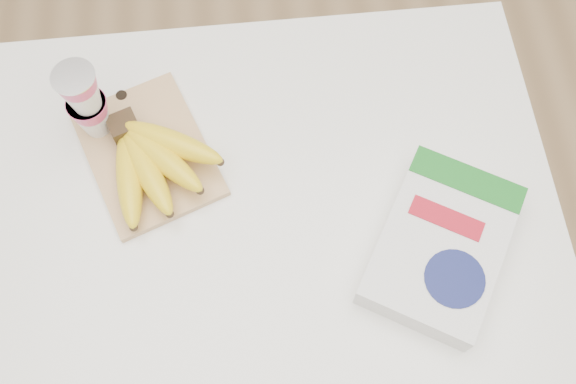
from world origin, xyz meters
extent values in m
plane|color=tan|center=(0.00, 0.00, 0.00)|extent=(4.00, 4.00, 0.00)
cube|color=white|center=(0.00, 0.00, 0.43)|extent=(1.15, 0.77, 0.86)
cube|color=#E5B87D|center=(-0.11, 0.12, 0.87)|extent=(0.27, 0.32, 0.01)
cube|color=#382816|center=(-0.14, 0.16, 0.90)|extent=(0.06, 0.06, 0.03)
ellipsoid|color=yellow|center=(-0.14, 0.06, 0.89)|extent=(0.06, 0.19, 0.06)
sphere|color=#382816|center=(-0.13, -0.03, 0.89)|extent=(0.01, 0.01, 0.01)
ellipsoid|color=yellow|center=(-0.11, 0.07, 0.90)|extent=(0.11, 0.19, 0.06)
sphere|color=#382816|center=(-0.07, -0.01, 0.90)|extent=(0.01, 0.01, 0.01)
ellipsoid|color=yellow|center=(-0.08, 0.09, 0.91)|extent=(0.16, 0.17, 0.06)
sphere|color=#382816|center=(-0.02, 0.02, 0.91)|extent=(0.01, 0.01, 0.01)
ellipsoid|color=yellow|center=(-0.06, 0.11, 0.91)|extent=(0.19, 0.13, 0.06)
sphere|color=#382816|center=(0.02, 0.07, 0.91)|extent=(0.01, 0.01, 0.01)
cylinder|color=silver|center=(-0.19, 0.17, 1.03)|extent=(0.07, 0.07, 0.00)
cube|color=white|center=(0.35, -0.10, 0.89)|extent=(0.30, 0.33, 0.06)
cube|color=#186D1E|center=(0.41, -0.01, 0.92)|extent=(0.18, 0.14, 0.00)
cylinder|color=navy|center=(0.35, -0.17, 0.92)|extent=(0.13, 0.13, 0.00)
cube|color=#B01423|center=(0.36, -0.07, 0.92)|extent=(0.12, 0.09, 0.00)
camera|label=1|loc=(0.08, -0.40, 1.86)|focal=40.00mm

